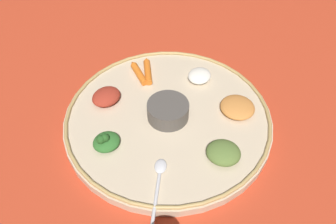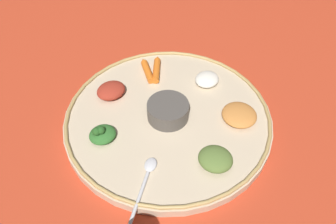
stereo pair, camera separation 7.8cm
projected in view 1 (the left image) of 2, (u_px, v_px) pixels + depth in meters
ground_plane at (168, 123)px, 0.81m from camera, size 2.40×2.40×0.00m
platter at (168, 120)px, 0.80m from camera, size 0.46×0.46×0.02m
platter_rim at (168, 116)px, 0.79m from camera, size 0.45×0.45×0.01m
center_bowl at (168, 110)px, 0.78m from camera, size 0.09×0.09×0.04m
spoon at (158, 185)px, 0.67m from camera, size 0.14×0.14×0.01m
greens_pile at (106, 141)px, 0.73m from camera, size 0.06×0.06×0.04m
carrot_near_spoon at (148, 70)px, 0.89m from camera, size 0.09×0.06×0.02m
carrot_outer at (138, 72)px, 0.88m from camera, size 0.09×0.04×0.02m
mound_beet at (106, 97)px, 0.82m from camera, size 0.07×0.07×0.03m
mound_rice_white at (199, 76)px, 0.87m from camera, size 0.07×0.07×0.02m
mound_squash at (237, 107)px, 0.80m from camera, size 0.08×0.08×0.02m
mound_collards at (223, 153)px, 0.71m from camera, size 0.09×0.09×0.03m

